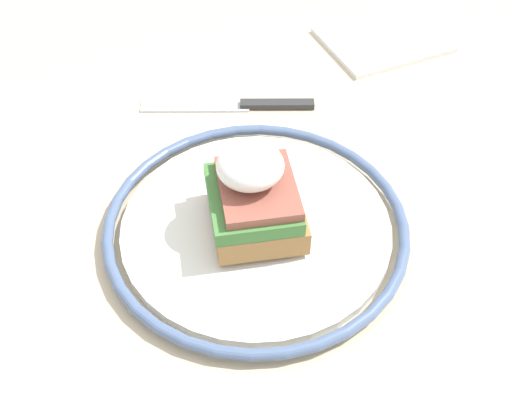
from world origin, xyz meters
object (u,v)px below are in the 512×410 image
knife (242,105)px  napkin (383,40)px  plate (256,226)px  sandwich (254,195)px

knife → napkin: 0.21m
plate → sandwich: 0.04m
plate → sandwich: size_ratio=3.01×
plate → napkin: bearing=-36.2°
sandwich → knife: size_ratio=0.48×
sandwich → napkin: bearing=-36.4°
knife → napkin: bearing=-62.5°
sandwich → napkin: (0.28, -0.20, -0.04)m
knife → napkin: size_ratio=1.35×
sandwich → napkin: size_ratio=0.64×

